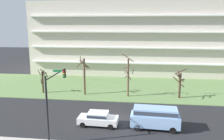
{
  "coord_description": "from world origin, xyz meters",
  "views": [
    {
      "loc": [
        2.54,
        -25.56,
        11.12
      ],
      "look_at": [
        -1.3,
        6.0,
        4.75
      ],
      "focal_mm": 36.82,
      "sensor_mm": 36.0,
      "label": 1
    }
  ],
  "objects": [
    {
      "name": "tree_right",
      "position": [
        8.63,
        8.89,
        2.37
      ],
      "size": [
        2.2,
        2.24,
        4.53
      ],
      "color": "#423023",
      "rests_on": "ground"
    },
    {
      "name": "tree_left",
      "position": [
        -6.09,
        8.93,
        3.33
      ],
      "size": [
        2.25,
        2.26,
        6.25
      ],
      "color": "brown",
      "rests_on": "ground"
    },
    {
      "name": "tree_center",
      "position": [
        0.86,
        8.75,
        3.31
      ],
      "size": [
        1.79,
        1.8,
        6.9
      ],
      "color": "brown",
      "rests_on": "ground"
    },
    {
      "name": "tree_far_left",
      "position": [
        -12.98,
        9.03,
        2.17
      ],
      "size": [
        1.68,
        1.66,
        4.15
      ],
      "color": "#423023",
      "rests_on": "ground"
    },
    {
      "name": "traffic_signal_mast",
      "position": [
        -5.74,
        -4.78,
        4.53
      ],
      "size": [
        0.9,
        5.53,
        6.61
      ],
      "color": "black",
      "rests_on": "ground"
    },
    {
      "name": "apartment_building",
      "position": [
        0.0,
        28.82,
        7.97
      ],
      "size": [
        43.16,
        14.59,
        15.93
      ],
      "color": "beige",
      "rests_on": "ground"
    },
    {
      "name": "ground",
      "position": [
        0.0,
        0.0,
        0.0
      ],
      "size": [
        160.0,
        160.0,
        0.0
      ],
      "primitive_type": "plane",
      "color": "#232326"
    },
    {
      "name": "grass_lawn_strip",
      "position": [
        0.0,
        14.0,
        0.04
      ],
      "size": [
        80.0,
        16.0,
        0.08
      ],
      "primitive_type": "cube",
      "color": "#66844C",
      "rests_on": "ground"
    },
    {
      "name": "sedan_white_center_left",
      "position": [
        -1.89,
        -2.0,
        0.87
      ],
      "size": [
        4.46,
        1.95,
        1.57
      ],
      "rotation": [
        0.0,
        0.0,
        -0.03
      ],
      "color": "white",
      "rests_on": "ground"
    },
    {
      "name": "van_blue_near_left",
      "position": [
        4.34,
        -2.0,
        1.4
      ],
      "size": [
        5.3,
        2.26,
        2.36
      ],
      "rotation": [
        0.0,
        0.0,
        -0.05
      ],
      "color": "#8CB2E0",
      "rests_on": "ground"
    }
  ]
}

